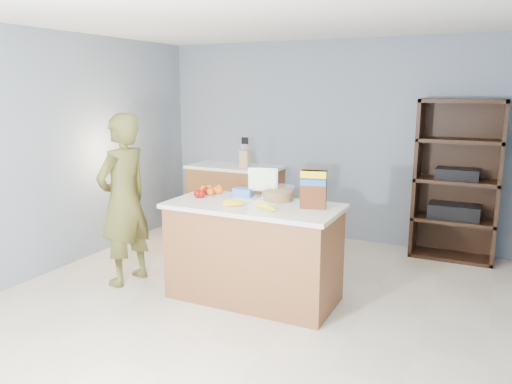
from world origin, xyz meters
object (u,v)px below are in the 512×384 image
at_px(shelving_unit, 457,183).
at_px(cereal_box, 313,187).
at_px(person, 124,200).
at_px(tv, 263,181).
at_px(counter_peninsula, 254,255).

height_order(shelving_unit, cereal_box, shelving_unit).
bearing_deg(shelving_unit, person, -142.13).
distance_m(person, cereal_box, 1.89).
relative_size(shelving_unit, cereal_box, 5.44).
bearing_deg(tv, shelving_unit, 47.64).
height_order(counter_peninsula, tv, tv).
relative_size(tv, cereal_box, 0.85).
bearing_deg(person, shelving_unit, 133.05).
xyz_separation_m(counter_peninsula, person, (-1.32, -0.18, 0.43)).
relative_size(person, tv, 5.98).
bearing_deg(shelving_unit, tv, -132.36).
bearing_deg(counter_peninsula, person, -172.04).
distance_m(counter_peninsula, tv, 0.71).
bearing_deg(shelving_unit, cereal_box, -117.10).
distance_m(counter_peninsula, person, 1.40).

